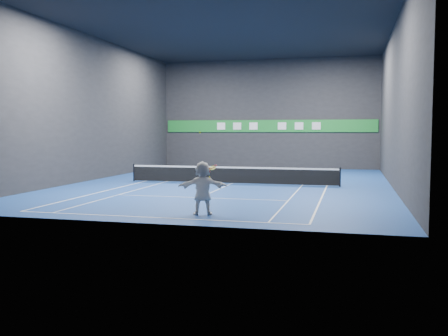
% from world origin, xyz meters
% --- Properties ---
extents(ground, '(26.00, 26.00, 0.00)m').
position_xyz_m(ground, '(0.00, 0.00, 0.00)').
color(ground, navy).
rests_on(ground, ground).
extents(ceiling, '(26.00, 26.00, 0.00)m').
position_xyz_m(ceiling, '(0.00, 0.00, 9.00)').
color(ceiling, black).
rests_on(ceiling, ground).
extents(wall_back, '(18.00, 0.10, 9.00)m').
position_xyz_m(wall_back, '(0.00, 13.00, 4.50)').
color(wall_back, '#252528').
rests_on(wall_back, ground).
extents(wall_front, '(18.00, 0.10, 9.00)m').
position_xyz_m(wall_front, '(0.00, -13.00, 4.50)').
color(wall_front, '#252528').
rests_on(wall_front, ground).
extents(wall_left, '(0.10, 26.00, 9.00)m').
position_xyz_m(wall_left, '(-9.00, 0.00, 4.50)').
color(wall_left, '#252528').
rests_on(wall_left, ground).
extents(wall_right, '(0.10, 26.00, 9.00)m').
position_xyz_m(wall_right, '(9.00, 0.00, 4.50)').
color(wall_right, '#252528').
rests_on(wall_right, ground).
extents(baseline_near, '(10.98, 0.08, 0.01)m').
position_xyz_m(baseline_near, '(0.00, -11.89, 0.00)').
color(baseline_near, white).
rests_on(baseline_near, ground).
extents(baseline_far, '(10.98, 0.08, 0.01)m').
position_xyz_m(baseline_far, '(0.00, 11.89, 0.00)').
color(baseline_far, white).
rests_on(baseline_far, ground).
extents(sideline_doubles_left, '(0.08, 23.78, 0.01)m').
position_xyz_m(sideline_doubles_left, '(-5.49, 0.00, 0.00)').
color(sideline_doubles_left, white).
rests_on(sideline_doubles_left, ground).
extents(sideline_doubles_right, '(0.08, 23.78, 0.01)m').
position_xyz_m(sideline_doubles_right, '(5.49, 0.00, 0.00)').
color(sideline_doubles_right, white).
rests_on(sideline_doubles_right, ground).
extents(sideline_singles_left, '(0.06, 23.78, 0.01)m').
position_xyz_m(sideline_singles_left, '(-4.11, 0.00, 0.00)').
color(sideline_singles_left, white).
rests_on(sideline_singles_left, ground).
extents(sideline_singles_right, '(0.06, 23.78, 0.01)m').
position_xyz_m(sideline_singles_right, '(4.11, 0.00, 0.00)').
color(sideline_singles_right, white).
rests_on(sideline_singles_right, ground).
extents(service_line_near, '(8.23, 0.06, 0.01)m').
position_xyz_m(service_line_near, '(0.00, -6.40, 0.00)').
color(service_line_near, white).
rests_on(service_line_near, ground).
extents(service_line_far, '(8.23, 0.06, 0.01)m').
position_xyz_m(service_line_far, '(0.00, 6.40, 0.00)').
color(service_line_far, white).
rests_on(service_line_far, ground).
extents(center_service_line, '(0.06, 12.80, 0.01)m').
position_xyz_m(center_service_line, '(0.00, 0.00, 0.00)').
color(center_service_line, white).
rests_on(center_service_line, ground).
extents(player, '(1.92, 1.09, 1.97)m').
position_xyz_m(player, '(1.50, -10.86, 0.99)').
color(player, silver).
rests_on(player, ground).
extents(tennis_ball, '(0.07, 0.07, 0.07)m').
position_xyz_m(tennis_ball, '(1.41, -10.87, 3.03)').
color(tennis_ball, '#BDE726').
rests_on(tennis_ball, player).
extents(tennis_net, '(12.50, 0.10, 1.07)m').
position_xyz_m(tennis_net, '(0.00, 0.00, 0.54)').
color(tennis_net, black).
rests_on(tennis_net, ground).
extents(sponsor_banner, '(17.64, 0.11, 1.00)m').
position_xyz_m(sponsor_banner, '(0.00, 12.93, 3.50)').
color(sponsor_banner, '#1C812D').
rests_on(sponsor_banner, wall_back).
extents(tennis_racket, '(0.38, 0.35, 0.70)m').
position_xyz_m(tennis_racket, '(1.87, -10.82, 1.71)').
color(tennis_racket, red).
rests_on(tennis_racket, player).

